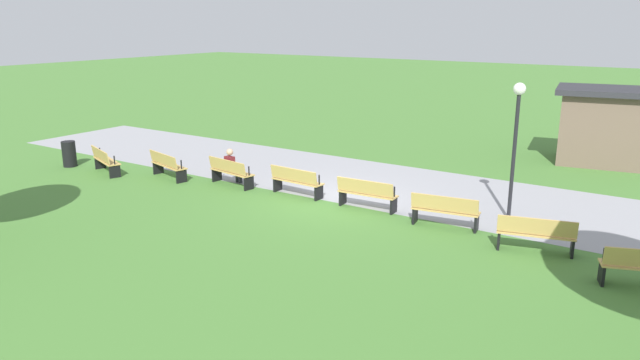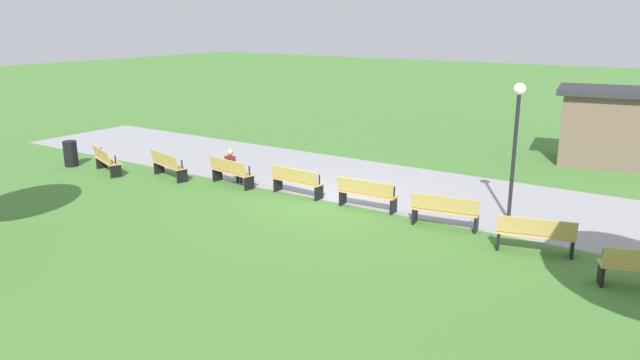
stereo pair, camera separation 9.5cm
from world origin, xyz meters
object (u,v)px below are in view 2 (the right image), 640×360
bench_0 (106,160)px  bench_6 (535,234)px  bench_4 (367,193)px  lamp_post (517,125)px  trash_bin (71,154)px  kiosk (603,125)px  bench_5 (445,211)px  bench_1 (168,165)px  person_seated (233,165)px  bench_2 (231,171)px  bench_3 (296,181)px

bench_0 → bench_6: (14.40, 0.72, 0.00)m
bench_4 → lamp_post: (3.61, 1.36, 2.10)m
bench_4 → trash_bin: trash_bin is taller
lamp_post → kiosk: 8.51m
bench_5 → trash_bin: 14.01m
bench_1 → person_seated: 2.42m
bench_1 → lamp_post: lamp_post is taller
bench_1 → bench_5: size_ratio=1.01×
bench_0 → bench_6: bearing=23.0°
bench_1 → kiosk: 15.74m
trash_bin → kiosk: (15.99, 11.25, 0.97)m
bench_1 → trash_bin: size_ratio=1.92×
bench_2 → bench_4: 4.87m
bench_3 → bench_6: (7.26, -0.73, 0.00)m
bench_1 → person_seated: bearing=29.6°
bench_1 → bench_3: size_ratio=1.02×
bench_5 → trash_bin: bearing=176.5°
bench_2 → bench_3: bearing=14.4°
lamp_post → kiosk: size_ratio=0.98×
bench_4 → person_seated: bearing=178.2°
bench_0 → kiosk: (14.04, 11.19, 0.96)m
bench_0 → bench_4: bearing=28.7°
person_seated → lamp_post: lamp_post is taller
bench_2 → lamp_post: size_ratio=0.49×
kiosk → bench_0: bearing=-150.6°
bench_5 → bench_0: bearing=177.1°
trash_bin → bench_5: bearing=5.2°
bench_4 → bench_6: same height
bench_5 → trash_bin: (-13.96, -1.26, -0.01)m
bench_0 → bench_1: bearing=37.3°
bench_3 → trash_bin: trash_bin is taller
bench_4 → bench_6: size_ratio=0.98×
bench_2 → bench_1: bearing=-159.9°
bench_3 → bench_0: bearing=-165.7°
lamp_post → trash_bin: (-15.14, -2.86, -2.11)m
bench_2 → lamp_post: 8.88m
bench_5 → kiosk: kiosk is taller
bench_2 → kiosk: bearing=55.6°
bench_6 → kiosk: 10.52m
lamp_post → kiosk: lamp_post is taller
bench_4 → lamp_post: lamp_post is taller
bench_1 → lamp_post: bearing=25.2°
lamp_post → trash_bin: bearing=-169.3°
bench_0 → lamp_post: size_ratio=0.49×
bench_3 → bench_4: (2.44, 0.00, 0.00)m
trash_bin → bench_1: bearing=10.3°
bench_0 → lamp_post: (13.19, 2.80, 2.10)m
trash_bin → lamp_post: bearing=10.7°
bench_1 → trash_bin: (-4.27, -0.78, -0.01)m
bench_4 → bench_6: bearing=-11.5°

